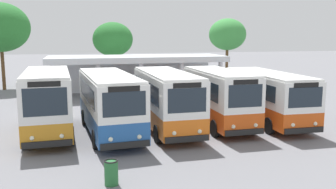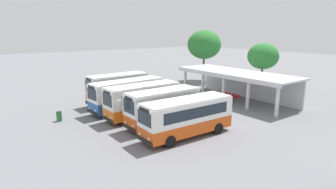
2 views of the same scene
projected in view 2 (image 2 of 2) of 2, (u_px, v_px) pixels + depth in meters
ground_plane at (125, 122)px, 25.72m from camera, size 180.00×180.00×0.00m
city_bus_nearest_orange at (118, 88)px, 31.72m from camera, size 2.58×7.04×3.37m
city_bus_second_in_row at (127, 94)px, 29.05m from camera, size 2.90×8.14×3.19m
city_bus_middle_cream at (143, 99)px, 26.63m from camera, size 2.42×7.54×3.22m
city_bus_fourth_amber at (163, 106)px, 24.26m from camera, size 2.31×6.80×3.21m
city_bus_fifth_blue at (187, 116)px, 21.92m from camera, size 2.46×7.86×3.02m
terminal_canopy at (239, 78)px, 33.64m from camera, size 15.15×5.11×3.40m
waiting_chair_end_by_column at (225, 95)px, 34.24m from camera, size 0.45×0.45×0.86m
waiting_chair_second_from_end at (229, 96)px, 33.72m from camera, size 0.45×0.45×0.86m
waiting_chair_middle_seat at (233, 96)px, 33.28m from camera, size 0.45×0.45×0.86m
waiting_chair_fourth_seat at (237, 98)px, 32.77m from camera, size 0.45×0.45×0.86m
roadside_tree_behind_canopy at (263, 56)px, 37.94m from camera, size 4.14×4.14×6.52m
roadside_tree_west_of_canopy at (204, 45)px, 45.43m from camera, size 5.42×5.42×8.21m
litter_bin_apron at (59, 116)px, 25.85m from camera, size 0.49×0.49×0.90m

